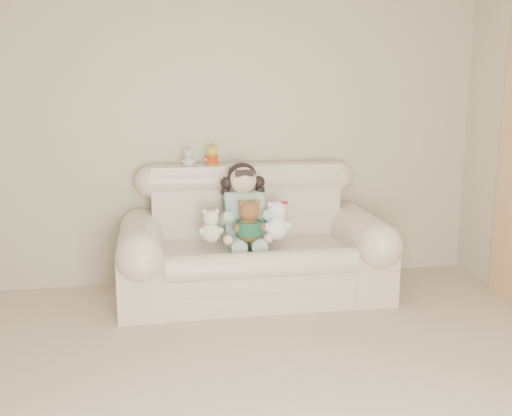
# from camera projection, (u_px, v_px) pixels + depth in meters

# --- Properties ---
(wall_back) EXTENTS (4.50, 0.00, 4.50)m
(wall_back) POSITION_uv_depth(u_px,v_px,m) (217.00, 130.00, 5.09)
(wall_back) COLOR #BCB495
(wall_back) RESTS_ON ground
(sofa) EXTENTS (2.10, 0.95, 1.03)m
(sofa) POSITION_uv_depth(u_px,v_px,m) (254.00, 235.00, 4.80)
(sofa) COLOR beige
(sofa) RESTS_ON floor
(seated_child) EXTENTS (0.42, 0.51, 0.66)m
(seated_child) POSITION_uv_depth(u_px,v_px,m) (243.00, 203.00, 4.81)
(seated_child) COLOR #317C5C
(seated_child) RESTS_ON sofa
(brown_teddy) EXTENTS (0.28, 0.23, 0.39)m
(brown_teddy) POSITION_uv_depth(u_px,v_px,m) (249.00, 217.00, 4.61)
(brown_teddy) COLOR brown
(brown_teddy) RESTS_ON sofa
(white_cat) EXTENTS (0.28, 0.24, 0.36)m
(white_cat) POSITION_uv_depth(u_px,v_px,m) (277.00, 216.00, 4.68)
(white_cat) COLOR white
(white_cat) RESTS_ON sofa
(cream_teddy) EXTENTS (0.22, 0.19, 0.30)m
(cream_teddy) POSITION_uv_depth(u_px,v_px,m) (211.00, 223.00, 4.61)
(cream_teddy) COLOR white
(cream_teddy) RESTS_ON sofa
(yellow_mini_bear) EXTENTS (0.15, 0.12, 0.21)m
(yellow_mini_bear) POSITION_uv_depth(u_px,v_px,m) (212.00, 154.00, 4.98)
(yellow_mini_bear) COLOR gold
(yellow_mini_bear) RESTS_ON sofa
(grey_mini_plush) EXTENTS (0.14, 0.13, 0.18)m
(grey_mini_plush) POSITION_uv_depth(u_px,v_px,m) (188.00, 157.00, 4.93)
(grey_mini_plush) COLOR silver
(grey_mini_plush) RESTS_ON sofa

